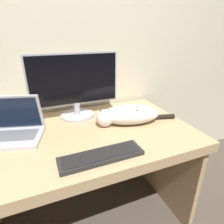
{
  "coord_description": "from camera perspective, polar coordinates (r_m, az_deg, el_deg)",
  "views": [
    {
      "loc": [
        -0.21,
        -0.58,
        1.28
      ],
      "look_at": [
        0.17,
        0.35,
        0.85
      ],
      "focal_mm": 30.0,
      "sensor_mm": 36.0,
      "label": 1
    }
  ],
  "objects": [
    {
      "name": "wall_back",
      "position": [
        1.44,
        -15.04,
        23.25
      ],
      "size": [
        6.4,
        0.06,
        2.6
      ],
      "color": "beige",
      "rests_on": "ground_plane"
    },
    {
      "name": "desk",
      "position": [
        1.23,
        -8.26,
        -12.71
      ],
      "size": [
        1.32,
        0.79,
        0.73
      ],
      "color": "tan",
      "rests_on": "ground_plane"
    },
    {
      "name": "monitor",
      "position": [
        1.28,
        -11.16,
        7.82
      ],
      "size": [
        0.6,
        0.23,
        0.44
      ],
      "color": "#B2B2B7",
      "rests_on": "desk"
    },
    {
      "name": "laptop",
      "position": [
        1.19,
        -28.18,
        -4.86
      ],
      "size": [
        0.37,
        0.31,
        0.24
      ],
      "rotation": [
        0.0,
        0.0,
        -0.27
      ],
      "color": "#B7B7BC",
      "rests_on": "desk"
    },
    {
      "name": "external_keyboard",
      "position": [
        0.91,
        -3.28,
        -13.24
      ],
      "size": [
        0.41,
        0.12,
        0.02
      ],
      "rotation": [
        0.0,
        0.0,
        0.01
      ],
      "color": "black",
      "rests_on": "desk"
    },
    {
      "name": "cat",
      "position": [
        1.22,
        4.89,
        -0.69
      ],
      "size": [
        0.54,
        0.27,
        0.12
      ],
      "rotation": [
        0.0,
        0.0,
        -0.26
      ],
      "color": "silver",
      "rests_on": "desk"
    },
    {
      "name": "small_toy",
      "position": [
        1.42,
        4.81,
        1.04
      ],
      "size": [
        0.04,
        0.04,
        0.04
      ],
      "color": "gold",
      "rests_on": "desk"
    }
  ]
}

